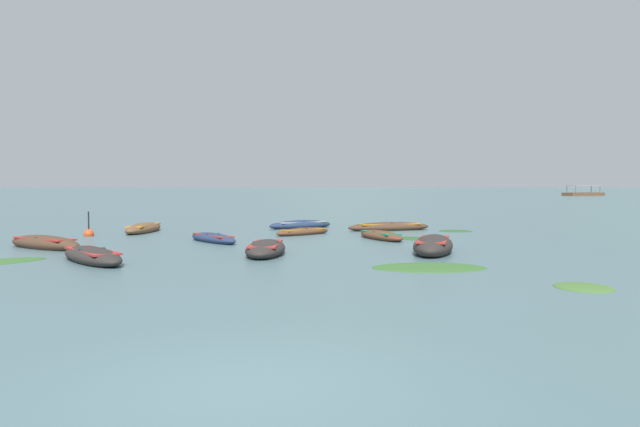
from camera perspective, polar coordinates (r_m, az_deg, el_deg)
ground_plane at (r=1506.27m, az=-4.60°, el=2.49°), size 6000.00×6000.00×0.00m
mountain_1 at (r=2546.05m, az=-24.42°, el=4.44°), size 570.85×570.85×189.88m
mountain_2 at (r=2327.75m, az=2.18°, el=7.49°), size 1386.24×1386.24×402.97m
rowboat_0 at (r=18.08m, az=-20.67°, el=-3.75°), size 2.98×3.82×0.51m
rowboat_1 at (r=23.29m, az=-10.04°, el=-2.31°), size 2.44×3.31×0.42m
rowboat_2 at (r=29.12m, az=6.52°, el=-1.27°), size 4.32×2.01×0.50m
rowboat_3 at (r=19.58m, az=10.61°, el=-3.00°), size 2.40×4.05×0.69m
rowboat_4 at (r=22.61m, az=-24.51°, el=-2.55°), size 3.52×3.13×0.55m
rowboat_5 at (r=28.95m, az=-16.26°, el=-1.36°), size 1.45×4.10×0.54m
rowboat_6 at (r=24.26m, az=5.74°, el=-2.09°), size 1.77×3.50×0.42m
rowboat_7 at (r=30.46m, az=-1.84°, el=-1.08°), size 3.64×2.72×0.51m
rowboat_8 at (r=18.80m, az=-5.14°, el=-3.33°), size 1.53×3.57×0.55m
rowboat_11 at (r=26.37m, az=-1.62°, el=-1.74°), size 2.82×2.58×0.37m
ferry_0 at (r=145.78m, az=23.55°, el=1.71°), size 10.06×6.07×2.54m
mooring_buoy at (r=27.38m, az=-20.93°, el=-1.78°), size 0.42×0.42×1.17m
weed_patch_0 at (r=28.93m, az=12.62°, el=-1.65°), size 1.80×1.53×0.14m
weed_patch_2 at (r=15.90m, az=10.23°, el=-5.06°), size 3.05×2.06×0.14m
weed_patch_3 at (r=13.76m, az=23.56°, el=-6.43°), size 1.25×1.41×0.14m
weed_patch_4 at (r=24.39m, az=9.13°, el=-2.40°), size 2.81×2.59×0.14m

